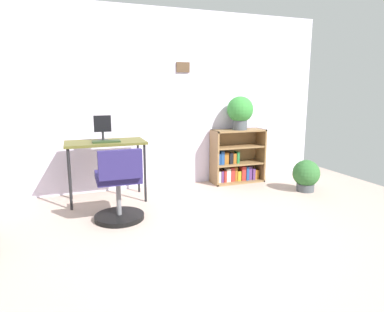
{
  "coord_description": "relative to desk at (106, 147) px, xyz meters",
  "views": [
    {
      "loc": [
        -1.0,
        -2.41,
        1.35
      ],
      "look_at": [
        0.27,
        1.14,
        0.6
      ],
      "focal_mm": 31.23,
      "sensor_mm": 36.0,
      "label": 1
    }
  ],
  "objects": [
    {
      "name": "desk",
      "position": [
        0.0,
        0.0,
        0.0
      ],
      "size": [
        0.94,
        0.5,
        0.74
      ],
      "color": "brown",
      "rests_on": "ground_plane"
    },
    {
      "name": "office_chair",
      "position": [
        0.05,
        -0.74,
        -0.33
      ],
      "size": [
        0.52,
        0.55,
        0.79
      ],
      "color": "black",
      "rests_on": "ground_plane"
    },
    {
      "name": "potted_plant_floor",
      "position": [
        2.57,
        -0.51,
        -0.44
      ],
      "size": [
        0.36,
        0.36,
        0.43
      ],
      "color": "#474C51",
      "rests_on": "ground_plane"
    },
    {
      "name": "ground_plane",
      "position": [
        0.64,
        -1.7,
        -0.67
      ],
      "size": [
        6.24,
        6.24,
        0.0
      ],
      "primitive_type": "plane",
      "color": "#B69D91"
    },
    {
      "name": "potted_plant_on_shelf",
      "position": [
        1.92,
        0.2,
        0.38
      ],
      "size": [
        0.38,
        0.38,
        0.48
      ],
      "color": "#474C51",
      "rests_on": "bookshelf_low"
    },
    {
      "name": "monitor",
      "position": [
        -0.02,
        0.04,
        0.23
      ],
      "size": [
        0.2,
        0.15,
        0.31
      ],
      "color": "#262628",
      "rests_on": "desk"
    },
    {
      "name": "wall_back",
      "position": [
        0.64,
        0.45,
        0.54
      ],
      "size": [
        5.2,
        0.12,
        2.43
      ],
      "color": "silver",
      "rests_on": "ground_plane"
    },
    {
      "name": "keyboard",
      "position": [
        0.0,
        -0.08,
        0.08
      ],
      "size": [
        0.32,
        0.15,
        0.02
      ],
      "primitive_type": "cube",
      "color": "#25361B",
      "rests_on": "desk"
    },
    {
      "name": "bookshelf_low",
      "position": [
        1.9,
        0.25,
        -0.33
      ],
      "size": [
        0.78,
        0.3,
        0.79
      ],
      "color": "olive",
      "rests_on": "ground_plane"
    }
  ]
}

